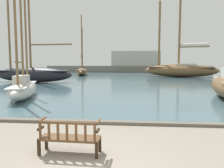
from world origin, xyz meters
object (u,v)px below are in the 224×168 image
object	(u,v)px
sailboat_mid_port	(180,69)
sailboat_far_port	(23,87)
sailboat_nearest_port	(33,73)
sailboat_outer_starboard	(82,71)
park_bench	(69,137)

from	to	relation	value
sailboat_mid_port	sailboat_far_port	size ratio (longest dim) A/B	1.73
sailboat_nearest_port	sailboat_far_port	bearing A→B (deg)	-67.67
sailboat_outer_starboard	sailboat_nearest_port	size ratio (longest dim) A/B	0.84
park_bench	sailboat_far_port	distance (m)	9.93
sailboat_mid_port	sailboat_far_port	world-z (taller)	sailboat_mid_port
sailboat_outer_starboard	sailboat_nearest_port	xyz separation A→B (m)	(-2.25, -16.63, 0.26)
sailboat_far_port	sailboat_nearest_port	size ratio (longest dim) A/B	0.62
sailboat_outer_starboard	sailboat_far_port	bearing A→B (deg)	-84.83
sailboat_outer_starboard	sailboat_mid_port	bearing A→B (deg)	-15.17
park_bench	sailboat_nearest_port	world-z (taller)	sailboat_nearest_port
sailboat_mid_port	sailboat_nearest_port	world-z (taller)	sailboat_mid_port
sailboat_far_port	sailboat_outer_starboard	bearing A→B (deg)	95.17
sailboat_mid_port	sailboat_far_port	xyz separation A→B (m)	(-15.24, -23.54, -0.62)
sailboat_outer_starboard	sailboat_far_port	xyz separation A→B (m)	(2.57, -28.36, -0.08)
sailboat_far_port	sailboat_nearest_port	distance (m)	12.69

